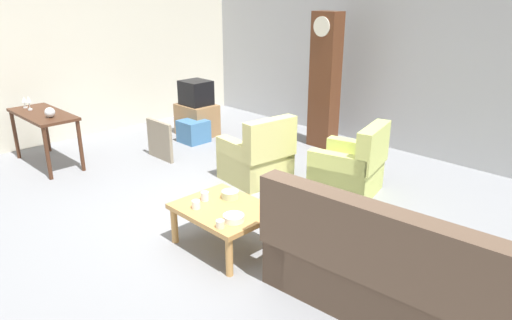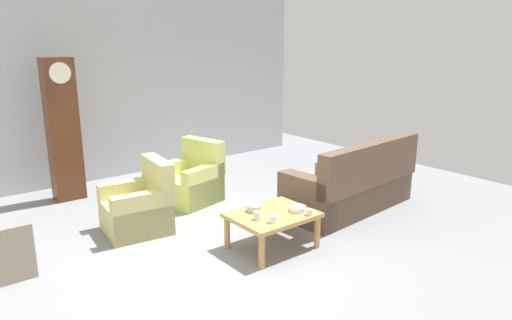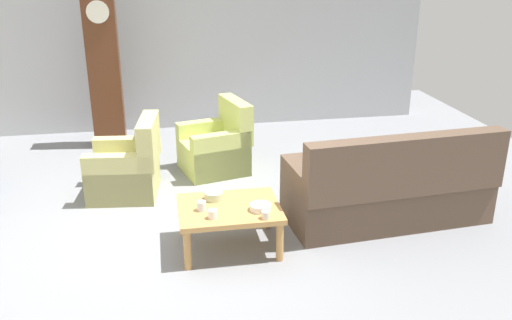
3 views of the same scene
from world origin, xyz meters
TOP-DOWN VIEW (x-y plane):
  - ground_plane at (0.00, 0.00)m, footprint 10.40×10.40m
  - garage_door_wall at (0.00, 3.60)m, footprint 8.40×0.16m
  - couch_floral at (2.21, -0.22)m, footprint 2.16×1.05m
  - armchair_olive_near at (-0.52, 0.97)m, footprint 0.87×0.85m
  - armchair_olive_far at (0.59, 1.54)m, footprint 0.95×0.93m
  - coffee_table_wood at (0.49, -0.48)m, footprint 0.96×0.76m
  - grandfather_clock at (-0.84, 2.81)m, footprint 0.44×0.30m
  - cup_white_porcelain at (0.31, -0.70)m, footprint 0.08×0.08m
  - cup_blue_rimmed at (0.22, -0.52)m, footprint 0.08×0.08m
  - cup_cream_tall at (0.78, -0.79)m, footprint 0.08×0.08m
  - bowl_white_stacked at (0.77, -0.61)m, footprint 0.20×0.20m
  - bowl_shallow_green at (0.36, -0.30)m, footprint 0.18×0.18m

SIDE VIEW (x-z plane):
  - ground_plane at x=0.00m, z-range 0.00..0.00m
  - armchair_olive_near at x=-0.52m, z-range -0.15..0.77m
  - armchair_olive_far at x=0.59m, z-range -0.15..0.77m
  - couch_floral at x=2.21m, z-range -0.16..0.88m
  - coffee_table_wood at x=0.49m, z-range 0.16..0.59m
  - bowl_white_stacked at x=0.77m, z-range 0.44..0.50m
  - cup_cream_tall at x=0.78m, z-range 0.44..0.51m
  - bowl_shallow_green at x=0.36m, z-range 0.44..0.51m
  - cup_white_porcelain at x=0.31m, z-range 0.44..0.52m
  - cup_blue_rimmed at x=0.22m, z-range 0.44..0.53m
  - grandfather_clock at x=-0.84m, z-range 0.01..2.16m
  - garage_door_wall at x=0.00m, z-range 0.00..3.20m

